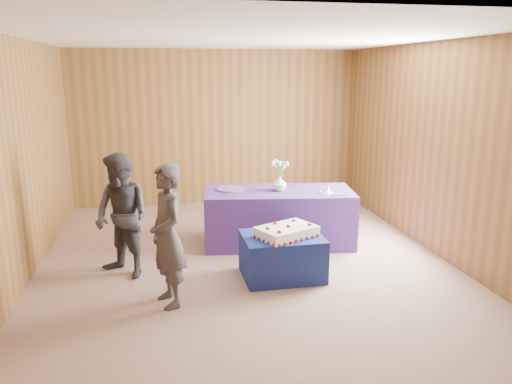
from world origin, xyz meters
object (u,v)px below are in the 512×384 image
object	(u,v)px
vase	(279,183)
guest_right	(122,216)
serving_table	(279,217)
cake_table	(282,256)
sheet_cake	(287,232)
guest_left	(167,236)

from	to	relation	value
vase	guest_right	bearing A→B (deg)	-159.48
serving_table	guest_right	bearing A→B (deg)	-151.37
cake_table	guest_right	xyz separation A→B (m)	(-1.79, 0.38, 0.47)
cake_table	sheet_cake	size ratio (longest dim) A/B	1.13
guest_left	guest_right	xyz separation A→B (m)	(-0.50, 0.84, -0.01)
guest_left	guest_right	bearing A→B (deg)	-167.95
sheet_cake	guest_right	distance (m)	1.88
vase	guest_right	size ratio (longest dim) A/B	0.14
cake_table	vase	world-z (taller)	vase
serving_table	guest_left	world-z (taller)	guest_left
vase	guest_left	xyz separation A→B (m)	(-1.53, -1.60, -0.12)
sheet_cake	cake_table	bearing A→B (deg)	110.07
serving_table	guest_left	size ratio (longest dim) A/B	1.37
sheet_cake	vase	distance (m)	1.23
serving_table	guest_right	size ratio (longest dim) A/B	1.39
cake_table	guest_left	distance (m)	1.46
sheet_cake	guest_right	xyz separation A→B (m)	(-1.83, 0.42, 0.16)
serving_table	vase	xyz separation A→B (m)	(0.00, -0.01, 0.48)
serving_table	guest_right	distance (m)	2.19
serving_table	guest_left	bearing A→B (deg)	-125.70
sheet_cake	guest_left	xyz separation A→B (m)	(-1.33, -0.42, 0.17)
cake_table	sheet_cake	bearing A→B (deg)	-45.28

